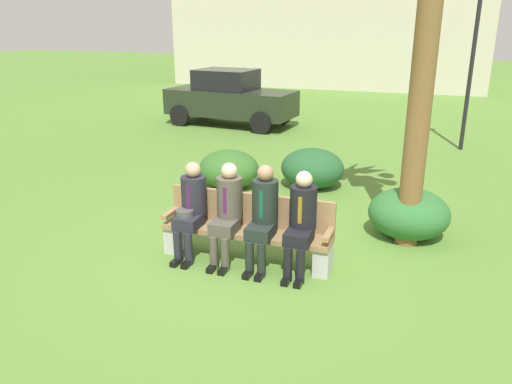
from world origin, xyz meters
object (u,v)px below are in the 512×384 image
(park_bench, at_px, (248,229))
(shrub_far_lawn, at_px, (312,168))
(shrub_near_bench, at_px, (409,214))
(seated_man_centerleft, at_px, (227,208))
(parked_car_near, at_px, (230,98))
(seated_man_leftmost, at_px, (191,206))
(seated_man_rightmost, at_px, (301,218))
(shrub_mid_lawn, at_px, (229,169))
(seated_man_centerright, at_px, (263,212))
(street_lamp, at_px, (473,53))

(park_bench, xyz_separation_m, shrub_far_lawn, (0.10, 3.35, -0.06))
(shrub_near_bench, bearing_deg, shrub_far_lawn, 135.49)
(seated_man_centerleft, relative_size, parked_car_near, 0.33)
(seated_man_leftmost, xyz_separation_m, seated_man_rightmost, (1.52, 0.01, 0.02))
(park_bench, relative_size, shrub_mid_lawn, 1.97)
(seated_man_leftmost, xyz_separation_m, parked_car_near, (-2.97, 8.69, 0.11))
(seated_man_rightmost, xyz_separation_m, shrub_mid_lawn, (-2.19, 2.94, -0.37))
(shrub_near_bench, bearing_deg, shrub_mid_lawn, 158.75)
(seated_man_centerright, distance_m, shrub_far_lawn, 3.50)
(seated_man_centerright, bearing_deg, shrub_mid_lawn, 119.78)
(seated_man_centerright, distance_m, seated_man_rightmost, 0.51)
(seated_man_centerright, relative_size, seated_man_rightmost, 1.02)
(seated_man_centerleft, bearing_deg, seated_man_leftmost, -178.96)
(park_bench, bearing_deg, shrub_mid_lawn, 116.81)
(seated_man_centerleft, bearing_deg, park_bench, 28.00)
(seated_man_centerright, bearing_deg, shrub_near_bench, 42.72)
(park_bench, height_order, seated_man_centerright, seated_man_centerright)
(shrub_near_bench, height_order, street_lamp, street_lamp)
(street_lamp, bearing_deg, shrub_near_bench, -98.64)
(seated_man_centerleft, distance_m, parked_car_near, 9.36)
(shrub_far_lawn, relative_size, parked_car_near, 0.30)
(park_bench, height_order, shrub_near_bench, park_bench)
(seated_man_rightmost, relative_size, shrub_mid_lawn, 1.13)
(seated_man_centerleft, distance_m, shrub_far_lawn, 3.51)
(parked_car_near, bearing_deg, seated_man_centerleft, -68.08)
(shrub_near_bench, bearing_deg, parked_car_near, 129.00)
(seated_man_centerright, bearing_deg, seated_man_leftmost, -179.38)
(seated_man_centerleft, xyz_separation_m, shrub_near_bench, (2.23, 1.61, -0.38))
(shrub_far_lawn, distance_m, street_lamp, 5.45)
(shrub_mid_lawn, bearing_deg, parked_car_near, 111.88)
(seated_man_leftmost, distance_m, shrub_far_lawn, 3.61)
(seated_man_centerleft, xyz_separation_m, parked_car_near, (-3.49, 8.68, 0.09))
(seated_man_rightmost, xyz_separation_m, street_lamp, (2.16, 7.70, 1.61))
(seated_man_leftmost, xyz_separation_m, shrub_mid_lawn, (-0.66, 2.95, -0.36))
(shrub_near_bench, bearing_deg, seated_man_rightmost, -127.49)
(shrub_mid_lawn, bearing_deg, shrub_far_lawn, 19.61)
(seated_man_centerright, distance_m, shrub_near_bench, 2.40)
(parked_car_near, bearing_deg, seated_man_leftmost, -71.15)
(shrub_near_bench, height_order, parked_car_near, parked_car_near)
(seated_man_rightmost, height_order, shrub_mid_lawn, seated_man_rightmost)
(seated_man_leftmost, height_order, shrub_mid_lawn, seated_man_leftmost)
(seated_man_leftmost, bearing_deg, parked_car_near, 108.85)
(park_bench, xyz_separation_m, shrub_mid_lawn, (-1.42, 2.81, -0.07))
(seated_man_centerleft, height_order, seated_man_centerright, seated_man_centerright)
(seated_man_centerleft, bearing_deg, seated_man_centerright, 0.17)
(park_bench, distance_m, shrub_mid_lawn, 3.15)
(seated_man_leftmost, relative_size, shrub_near_bench, 1.10)
(seated_man_leftmost, bearing_deg, shrub_near_bench, 30.38)
(parked_car_near, height_order, street_lamp, street_lamp)
(seated_man_leftmost, relative_size, shrub_far_lawn, 1.07)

